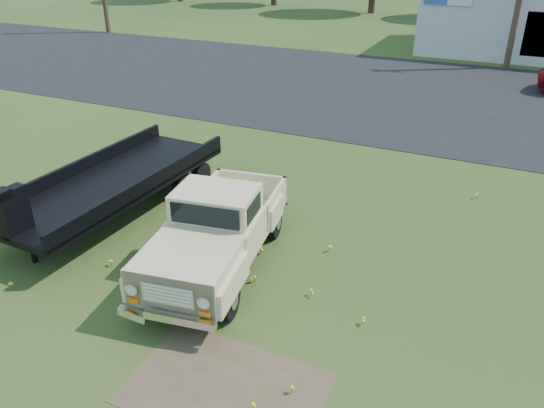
# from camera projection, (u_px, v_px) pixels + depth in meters

# --- Properties ---
(ground) EXTENTS (140.00, 140.00, 0.00)m
(ground) POSITION_uv_depth(u_px,v_px,m) (234.00, 266.00, 11.14)
(ground) COLOR #2A4817
(ground) RESTS_ON ground
(asphalt_lot) EXTENTS (90.00, 14.00, 0.02)m
(asphalt_lot) POSITION_uv_depth(u_px,v_px,m) (398.00, 92.00, 23.24)
(asphalt_lot) COLOR black
(asphalt_lot) RESTS_ON ground
(dirt_patch_a) EXTENTS (3.00, 2.00, 0.01)m
(dirt_patch_a) POSITION_uv_depth(u_px,v_px,m) (226.00, 388.00, 8.16)
(dirt_patch_a) COLOR brown
(dirt_patch_a) RESTS_ON ground
(dirt_patch_b) EXTENTS (2.20, 1.60, 0.01)m
(dirt_patch_b) POSITION_uv_depth(u_px,v_px,m) (231.00, 185.00, 14.72)
(dirt_patch_b) COLOR brown
(dirt_patch_b) RESTS_ON ground
(vintage_pickup_truck) EXTENTS (2.66, 5.15, 1.78)m
(vintage_pickup_truck) POSITION_uv_depth(u_px,v_px,m) (217.00, 229.00, 10.75)
(vintage_pickup_truck) COLOR beige
(vintage_pickup_truck) RESTS_ON ground
(flatbed_trailer) EXTENTS (2.54, 6.88, 1.85)m
(flatbed_trailer) POSITION_uv_depth(u_px,v_px,m) (113.00, 178.00, 12.91)
(flatbed_trailer) COLOR black
(flatbed_trailer) RESTS_ON ground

